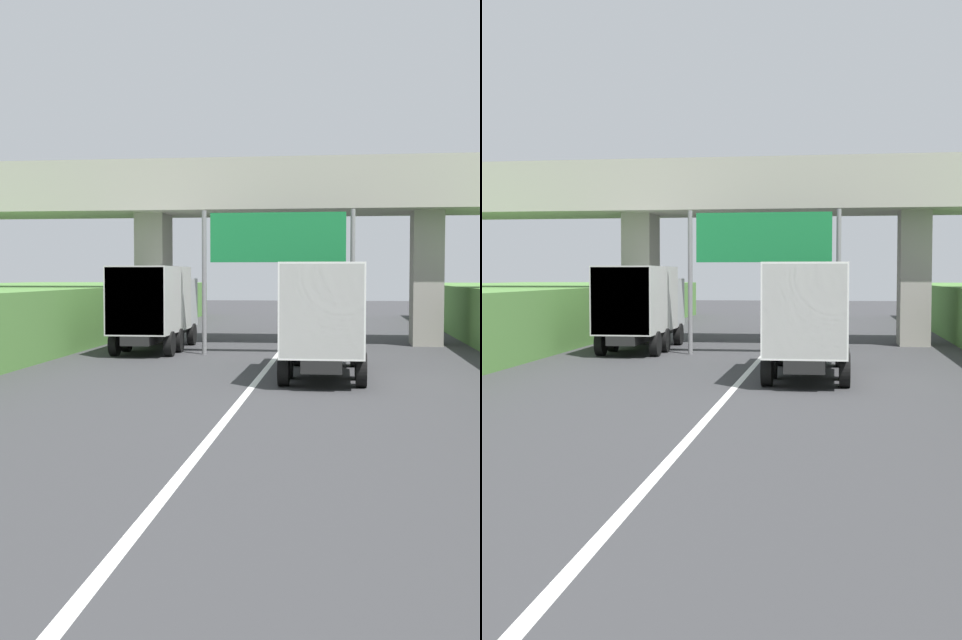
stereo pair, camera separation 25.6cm
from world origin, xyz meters
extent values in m
cube|color=white|center=(0.00, 30.44, 0.00)|extent=(0.20, 100.88, 0.01)
cube|color=#9E998E|center=(0.00, 38.05, 6.43)|extent=(40.00, 4.80, 1.10)
cube|color=#9E998E|center=(0.00, 35.83, 7.53)|extent=(40.00, 0.36, 1.10)
cube|color=#9E998E|center=(0.00, 40.27, 7.53)|extent=(40.00, 0.36, 1.10)
cube|color=gray|center=(-6.16, 38.05, 2.94)|extent=(1.30, 2.20, 5.88)
cube|color=gray|center=(6.16, 38.05, 2.94)|extent=(1.30, 2.20, 5.88)
cylinder|color=slate|center=(-2.85, 32.44, 2.79)|extent=(0.18, 0.18, 5.58)
cylinder|color=slate|center=(2.85, 32.44, 2.79)|extent=(0.18, 0.18, 5.58)
cube|color=#167238|center=(0.00, 32.44, 4.53)|extent=(5.20, 0.12, 1.90)
cube|color=white|center=(0.00, 32.43, 4.53)|extent=(4.89, 0.01, 1.67)
cube|color=black|center=(1.93, 26.35, 0.66)|extent=(1.10, 7.30, 0.36)
cube|color=black|center=(1.93, 28.95, 1.89)|extent=(2.10, 2.10, 2.10)
cube|color=#2D3842|center=(1.93, 29.97, 2.19)|extent=(1.89, 0.06, 0.90)
cube|color=silver|center=(1.93, 25.30, 2.14)|extent=(2.30, 5.20, 2.60)
cube|color=#A8A8A4|center=(1.93, 22.72, 2.14)|extent=(2.21, 0.04, 2.50)
cylinder|color=black|center=(0.96, 28.95, 0.48)|extent=(0.30, 0.96, 0.96)
cylinder|color=black|center=(2.90, 28.95, 0.48)|extent=(0.30, 0.96, 0.96)
cylinder|color=black|center=(0.86, 23.87, 0.48)|extent=(0.30, 0.96, 0.96)
cylinder|color=black|center=(3.00, 23.87, 0.48)|extent=(0.30, 0.96, 0.96)
cylinder|color=black|center=(0.86, 25.56, 0.48)|extent=(0.30, 0.96, 0.96)
cylinder|color=black|center=(3.00, 25.56, 0.48)|extent=(0.30, 0.96, 0.96)
cube|color=black|center=(-5.10, 33.98, 0.66)|extent=(1.10, 7.30, 0.36)
cube|color=#B2B5B7|center=(-5.10, 36.58, 1.89)|extent=(2.10, 2.10, 2.10)
cube|color=#2D3842|center=(-5.10, 37.60, 2.19)|extent=(1.89, 0.06, 0.90)
cube|color=#B7B7B2|center=(-5.10, 32.93, 2.14)|extent=(2.30, 5.20, 2.60)
cube|color=gray|center=(-5.10, 30.35, 2.14)|extent=(2.21, 0.04, 2.50)
cylinder|color=black|center=(-6.07, 36.58, 0.48)|extent=(0.30, 0.96, 0.96)
cylinder|color=black|center=(-4.13, 36.58, 0.48)|extent=(0.30, 0.96, 0.96)
cylinder|color=black|center=(-6.17, 31.50, 0.48)|extent=(0.30, 0.96, 0.96)
cylinder|color=black|center=(-4.03, 31.50, 0.48)|extent=(0.30, 0.96, 0.96)
cylinder|color=black|center=(-6.17, 33.19, 0.48)|extent=(0.30, 0.96, 0.96)
cylinder|color=black|center=(-4.03, 33.19, 0.48)|extent=(0.30, 0.96, 0.96)
cube|color=#236B38|center=(1.64, 59.82, 0.70)|extent=(1.76, 4.10, 0.76)
cube|color=#236B38|center=(1.64, 59.67, 1.40)|extent=(1.56, 1.90, 0.64)
cube|color=#2D3842|center=(1.64, 58.75, 1.40)|extent=(1.44, 0.06, 0.54)
cylinder|color=black|center=(0.82, 61.09, 0.32)|extent=(0.22, 0.64, 0.64)
cylinder|color=black|center=(2.46, 61.09, 0.32)|extent=(0.22, 0.64, 0.64)
cylinder|color=black|center=(0.82, 58.55, 0.32)|extent=(0.22, 0.64, 0.64)
cylinder|color=black|center=(2.46, 58.55, 0.32)|extent=(0.22, 0.64, 0.64)
camera|label=1|loc=(2.45, 1.48, 3.09)|focal=45.43mm
camera|label=2|loc=(2.71, 1.51, 3.09)|focal=45.43mm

